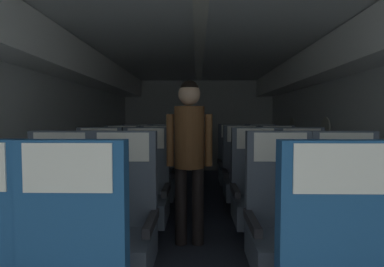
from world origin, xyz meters
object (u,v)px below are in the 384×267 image
seat_d_right_window (242,177)px  seat_e_right_window (233,166)px  seat_c_left_window (97,194)px  seat_d_left_window (121,176)px  seat_c_left_aisle (145,194)px  seat_e_left_aisle (164,165)px  seat_b_left_aisle (121,227)px  seat_c_right_window (257,195)px  seat_b_right_aisle (351,229)px  seat_c_right_aisle (304,195)px  seat_b_right_window (283,228)px  seat_d_left_aisle (157,177)px  flight_attendant (189,145)px  seat_d_right_aisle (279,177)px  seat_b_left_window (55,226)px  seat_e_right_aisle (263,166)px  seat_e_left_window (135,165)px

seat_d_right_window → seat_e_right_window: bearing=90.1°
seat_c_left_window → seat_d_left_window: bearing=89.6°
seat_c_left_aisle → seat_e_left_aisle: same height
seat_b_left_aisle → seat_c_right_window: (1.08, 0.87, 0.00)m
seat_b_right_aisle → seat_e_right_window: bearing=99.9°
seat_c_right_aisle → seat_b_right_window: bearing=-117.6°
seat_d_right_window → seat_d_left_aisle: bearing=180.0°
seat_c_right_aisle → seat_d_left_aisle: size_ratio=1.00×
seat_b_left_aisle → seat_e_left_aisle: size_ratio=1.00×
flight_attendant → seat_c_left_aisle: bearing=-18.7°
seat_d_right_window → seat_b_left_aisle: bearing=-121.7°
seat_d_left_aisle → flight_attendant: size_ratio=0.71×
seat_b_right_aisle → seat_c_right_window: size_ratio=1.00×
seat_c_left_aisle → seat_d_right_aisle: same height
seat_b_right_aisle → seat_e_left_aisle: size_ratio=1.00×
seat_e_left_aisle → flight_attendant: flight_attendant is taller
seat_c_right_window → seat_e_right_window: same height
seat_c_left_window → seat_c_right_aisle: bearing=-0.4°
seat_b_left_aisle → flight_attendant: flight_attendant is taller
seat_b_left_window → seat_c_right_window: bearing=29.5°
seat_c_right_window → seat_d_right_aisle: 1.00m
seat_b_right_aisle → seat_e_right_aisle: (-0.01, 2.62, 0.00)m
seat_b_right_window → seat_e_left_window: size_ratio=1.00×
seat_e_left_window → seat_d_left_aisle: bearing=-62.4°
seat_c_left_window → seat_e_left_window: (0.01, 1.75, 0.00)m
seat_e_right_aisle → seat_e_left_aisle: bearing=179.9°
seat_d_left_window → flight_attendant: 1.39m
seat_e_left_window → seat_e_right_aisle: 1.98m
seat_c_right_aisle → seat_d_right_window: (-0.46, 0.87, 0.00)m
seat_b_right_window → seat_d_right_window: same height
seat_b_right_window → seat_c_left_aisle: size_ratio=1.00×
seat_d_right_window → seat_c_right_window: bearing=-89.5°
seat_d_left_aisle → seat_e_left_aisle: 0.88m
seat_c_left_window → seat_c_right_window: bearing=-0.3°
seat_d_left_aisle → seat_c_right_window: bearing=-39.0°
seat_b_right_window → seat_c_right_window: (-0.00, 0.86, 0.00)m
seat_e_right_aisle → seat_e_right_window: (-0.45, 0.00, 0.00)m
seat_c_left_aisle → seat_e_left_aisle: bearing=90.3°
seat_d_right_aisle → seat_e_left_window: (-1.99, 0.87, 0.00)m
seat_b_right_aisle → seat_c_left_window: 2.18m
seat_c_right_window → seat_d_right_window: bearing=90.5°
seat_e_left_window → seat_e_right_window: bearing=-0.0°
seat_b_left_aisle → seat_e_right_window: 2.84m
seat_c_right_window → seat_d_left_aisle: bearing=141.0°
seat_d_left_window → seat_e_right_aisle: 2.16m
seat_b_right_window → seat_c_left_aisle: bearing=141.2°
seat_e_left_aisle → seat_e_right_aisle: bearing=-0.1°
seat_c_right_window → seat_e_left_window: same height
seat_d_right_window → seat_e_left_aisle: 1.39m
seat_c_left_window → seat_e_left_window: size_ratio=1.00×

